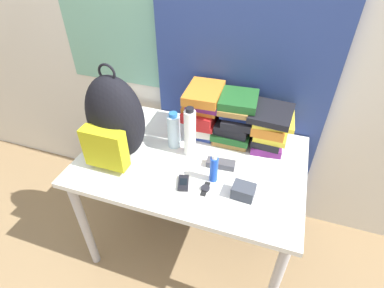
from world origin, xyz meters
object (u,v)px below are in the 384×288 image
object	(u,v)px
book_stack_center	(236,119)
wristwatch	(205,188)
camera_pouch	(243,191)
book_stack_right	(270,127)
sunglasses_case	(221,164)
backpack	(114,121)
water_bottle	(174,131)
sports_bottle	(190,133)
sunscreen_bottle	(214,169)
cell_phone	(183,183)
book_stack_left	(204,110)

from	to	relation	value
book_stack_center	wristwatch	size ratio (longest dim) A/B	2.94
book_stack_center	camera_pouch	xyz separation A→B (m)	(0.14, -0.44, -0.11)
book_stack_right	sunglasses_case	world-z (taller)	book_stack_right
backpack	book_stack_right	size ratio (longest dim) A/B	1.95
book_stack_center	water_bottle	distance (m)	0.36
backpack	sports_bottle	size ratio (longest dim) A/B	1.81
sunscreen_bottle	camera_pouch	size ratio (longest dim) A/B	1.50
cell_phone	wristwatch	distance (m)	0.11
wristwatch	sports_bottle	bearing A→B (deg)	124.38
water_bottle	sunscreen_bottle	distance (m)	0.35
book_stack_center	book_stack_right	size ratio (longest dim) A/B	1.03
sports_bottle	wristwatch	size ratio (longest dim) A/B	3.07
water_bottle	sports_bottle	distance (m)	0.12
water_bottle	sports_bottle	bearing A→B (deg)	-19.50
cell_phone	camera_pouch	size ratio (longest dim) A/B	1.03
book_stack_left	book_stack_right	xyz separation A→B (m)	(0.39, 0.00, -0.03)
backpack	wristwatch	distance (m)	0.57
water_bottle	sports_bottle	xyz separation A→B (m)	(0.11, -0.04, 0.04)
sports_bottle	water_bottle	bearing A→B (deg)	160.50
backpack	camera_pouch	size ratio (longest dim) A/B	4.85
book_stack_left	book_stack_right	distance (m)	0.39
book_stack_right	wristwatch	distance (m)	0.53
book_stack_right	cell_phone	bearing A→B (deg)	-127.49
book_stack_center	backpack	bearing A→B (deg)	-147.20
water_bottle	cell_phone	xyz separation A→B (m)	(0.16, -0.28, -0.10)
book_stack_center	book_stack_left	bearing A→B (deg)	-179.75
book_stack_right	book_stack_center	bearing A→B (deg)	-179.89
sunscreen_bottle	book_stack_right	bearing A→B (deg)	60.11
sports_bottle	wristwatch	bearing A→B (deg)	-55.62
book_stack_left	sports_bottle	xyz separation A→B (m)	(-0.01, -0.22, -0.01)
wristwatch	camera_pouch	bearing A→B (deg)	5.48
water_bottle	wristwatch	xyz separation A→B (m)	(0.27, -0.27, -0.10)
cell_phone	book_stack_left	bearing A→B (deg)	94.58
book_stack_left	water_bottle	size ratio (longest dim) A/B	1.35
book_stack_left	book_stack_center	distance (m)	0.19
cell_phone	camera_pouch	xyz separation A→B (m)	(0.30, 0.02, 0.02)
sunglasses_case	book_stack_left	bearing A→B (deg)	123.59
book_stack_center	cell_phone	world-z (taller)	book_stack_center
book_stack_center	sunglasses_case	size ratio (longest dim) A/B	1.84
backpack	water_bottle	bearing A→B (deg)	35.65
backpack	book_stack_right	distance (m)	0.85
backpack	cell_phone	size ratio (longest dim) A/B	4.72
book_stack_right	sports_bottle	distance (m)	0.46
book_stack_right	camera_pouch	size ratio (longest dim) A/B	2.49
book_stack_right	camera_pouch	xyz separation A→B (m)	(-0.06, -0.44, -0.09)
camera_pouch	sunscreen_bottle	bearing A→B (deg)	160.54
book_stack_center	book_stack_right	xyz separation A→B (m)	(0.20, 0.00, -0.01)
sports_bottle	camera_pouch	bearing A→B (deg)	-32.42
backpack	water_bottle	xyz separation A→B (m)	(0.25, 0.18, -0.12)
book_stack_left	camera_pouch	world-z (taller)	book_stack_left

